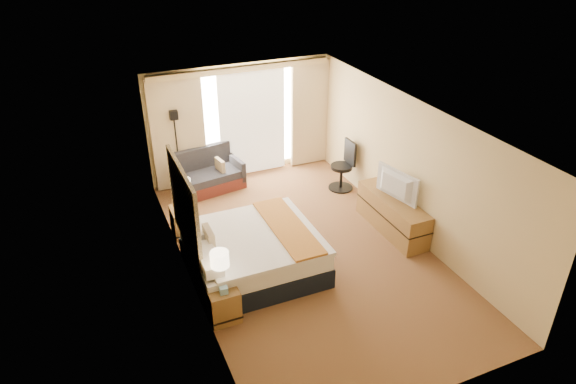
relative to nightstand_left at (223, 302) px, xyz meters
name	(u,v)px	position (x,y,z in m)	size (l,w,h in m)	color
floor	(305,251)	(1.87, 1.05, -0.28)	(4.20, 7.00, 0.02)	#581E19
ceiling	(308,117)	(1.87, 1.05, 2.33)	(4.20, 7.00, 0.02)	white
wall_back	(241,121)	(1.87, 4.55, 1.02)	(4.20, 0.02, 2.60)	tan
wall_front	(435,322)	(1.87, -2.45, 1.02)	(4.20, 0.02, 2.60)	tan
wall_left	(185,214)	(-0.23, 1.05, 1.02)	(0.02, 7.00, 2.60)	tan
wall_right	(410,167)	(3.97, 1.05, 1.02)	(0.02, 7.00, 2.60)	tan
headboard	(184,209)	(-0.19, 1.25, 1.01)	(0.06, 1.85, 1.50)	black
nightstand_left	(223,302)	(0.00, 0.00, 0.00)	(0.45, 0.52, 0.55)	olive
nightstand_right	(184,221)	(0.00, 2.50, 0.00)	(0.45, 0.52, 0.55)	olive
media_dresser	(392,214)	(3.70, 1.05, 0.07)	(0.50, 1.80, 0.70)	olive
window	(252,119)	(2.12, 4.52, 1.04)	(2.30, 0.02, 2.30)	white
curtains	(242,118)	(1.87, 4.44, 1.13)	(4.12, 0.19, 2.56)	beige
bed	(253,253)	(0.81, 0.89, 0.10)	(2.13, 1.94, 1.03)	black
loveseat	(208,176)	(0.92, 4.09, 0.02)	(1.56, 1.02, 0.91)	#5D231A
floor_lamp	(176,135)	(0.35, 4.35, 1.02)	(0.23, 0.23, 1.83)	black
desk_chair	(344,168)	(3.68, 2.95, 0.22)	(0.54, 0.54, 1.12)	black
lamp_left	(220,260)	(0.03, 0.08, 0.73)	(0.28, 0.28, 0.59)	black
lamp_right	(183,186)	(0.05, 2.50, 0.75)	(0.29, 0.29, 0.61)	black
tissue_box	(224,290)	(0.00, -0.12, 0.33)	(0.12, 0.12, 0.11)	#7DAAC2
telephone	(184,205)	(0.04, 2.57, 0.31)	(0.19, 0.15, 0.07)	black
television	(393,186)	(3.65, 1.05, 0.71)	(0.99, 0.13, 0.57)	black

